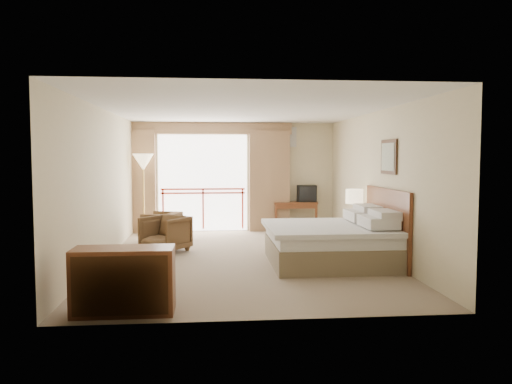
{
  "coord_description": "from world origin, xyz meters",
  "views": [
    {
      "loc": [
        -0.6,
        -9.01,
        1.85
      ],
      "look_at": [
        0.25,
        0.4,
        1.18
      ],
      "focal_mm": 35.0,
      "sensor_mm": 36.0,
      "label": 1
    }
  ],
  "objects": [
    {
      "name": "wall_front",
      "position": [
        0.0,
        -3.5,
        1.35
      ],
      "size": [
        5.0,
        0.0,
        5.0
      ],
      "primitive_type": "plane",
      "rotation": [
        -1.57,
        0.0,
        0.0
      ],
      "color": "beige",
      "rests_on": "ground"
    },
    {
      "name": "wastebasket",
      "position": [
        0.93,
        2.57,
        0.15
      ],
      "size": [
        0.31,
        0.31,
        0.31
      ],
      "primitive_type": "cylinder",
      "rotation": [
        0.0,
        0.0,
        0.33
      ],
      "color": "black",
      "rests_on": "floor"
    },
    {
      "name": "side_table",
      "position": [
        -1.77,
        1.52,
        0.34
      ],
      "size": [
        0.46,
        0.46,
        0.5
      ],
      "rotation": [
        0.0,
        0.0,
        0.02
      ],
      "color": "black",
      "rests_on": "floor"
    },
    {
      "name": "cup",
      "position": [
        1.31,
        3.35,
        0.76
      ],
      "size": [
        0.07,
        0.07,
        0.1
      ],
      "primitive_type": "cylinder",
      "rotation": [
        0.0,
        0.0,
        -0.04
      ],
      "color": "white",
      "rests_on": "desk"
    },
    {
      "name": "floor_lamp",
      "position": [
        -2.18,
        2.88,
        1.66
      ],
      "size": [
        0.49,
        0.49,
        1.93
      ],
      "rotation": [
        0.0,
        0.0,
        0.12
      ],
      "color": "tan",
      "rests_on": "floor"
    },
    {
      "name": "wall_right",
      "position": [
        2.5,
        0.0,
        1.35
      ],
      "size": [
        0.0,
        7.0,
        7.0
      ],
      "primitive_type": "plane",
      "rotation": [
        1.57,
        0.0,
        -1.57
      ],
      "color": "beige",
      "rests_on": "ground"
    },
    {
      "name": "book",
      "position": [
        -1.77,
        1.52,
        0.5
      ],
      "size": [
        0.17,
        0.23,
        0.02
      ],
      "primitive_type": "imported",
      "rotation": [
        0.0,
        0.0,
        -0.0
      ],
      "color": "white",
      "rests_on": "side_table"
    },
    {
      "name": "dresser",
      "position": [
        -1.63,
        -3.11,
        0.39
      ],
      "size": [
        1.18,
        0.5,
        0.78
      ],
      "rotation": [
        0.0,
        0.0,
        0.08
      ],
      "color": "#592C1A",
      "rests_on": "floor"
    },
    {
      "name": "armchair_far",
      "position": [
        -1.68,
        1.95,
        0.0
      ],
      "size": [
        0.91,
        0.89,
        0.66
      ],
      "primitive_type": "imported",
      "rotation": [
        0.0,
        0.0,
        -1.9
      ],
      "color": "#452E1A",
      "rests_on": "floor"
    },
    {
      "name": "wall_left",
      "position": [
        -2.5,
        0.0,
        1.35
      ],
      "size": [
        0.0,
        7.0,
        7.0
      ],
      "primitive_type": "plane",
      "rotation": [
        1.57,
        0.0,
        1.57
      ],
      "color": "beige",
      "rests_on": "ground"
    },
    {
      "name": "floor",
      "position": [
        0.0,
        0.0,
        0.0
      ],
      "size": [
        7.0,
        7.0,
        0.0
      ],
      "primitive_type": "plane",
      "color": "#84715B",
      "rests_on": "ground"
    },
    {
      "name": "tv",
      "position": [
        1.81,
        3.39,
        0.93
      ],
      "size": [
        0.47,
        0.37,
        0.42
      ],
      "rotation": [
        0.0,
        0.0,
        -0.22
      ],
      "color": "black",
      "rests_on": "desk"
    },
    {
      "name": "nightstand",
      "position": [
        2.23,
        0.55,
        0.29
      ],
      "size": [
        0.44,
        0.51,
        0.59
      ],
      "primitive_type": "cube",
      "rotation": [
        0.0,
        0.0,
        0.05
      ],
      "color": "#592C1A",
      "rests_on": "floor"
    },
    {
      "name": "phone",
      "position": [
        2.18,
        0.4,
        0.63
      ],
      "size": [
        0.2,
        0.17,
        0.08
      ],
      "primitive_type": "cube",
      "rotation": [
        0.0,
        0.0,
        0.15
      ],
      "color": "black",
      "rests_on": "nightstand"
    },
    {
      "name": "armchair_near",
      "position": [
        -1.49,
        0.74,
        0.0
      ],
      "size": [
        1.07,
        1.07,
        0.7
      ],
      "primitive_type": "imported",
      "rotation": [
        0.0,
        0.0,
        -0.64
      ],
      "color": "#452E1A",
      "rests_on": "floor"
    },
    {
      "name": "wall_back",
      "position": [
        0.0,
        3.5,
        1.35
      ],
      "size": [
        5.0,
        0.0,
        5.0
      ],
      "primitive_type": "plane",
      "rotation": [
        1.57,
        0.0,
        0.0
      ],
      "color": "beige",
      "rests_on": "ground"
    },
    {
      "name": "bed",
      "position": [
        1.5,
        -0.6,
        0.38
      ],
      "size": [
        2.13,
        2.06,
        0.97
      ],
      "color": "brown",
      "rests_on": "floor"
    },
    {
      "name": "balcony_railing",
      "position": [
        -0.8,
        3.46,
        0.81
      ],
      "size": [
        2.09,
        0.03,
        1.02
      ],
      "color": "#B8280F",
      "rests_on": "wall_back"
    },
    {
      "name": "framed_art",
      "position": [
        2.47,
        -0.6,
        1.85
      ],
      "size": [
        0.04,
        0.72,
        0.6
      ],
      "color": "black",
      "rests_on": "wall_right"
    },
    {
      "name": "ceiling",
      "position": [
        0.0,
        0.0,
        2.7
      ],
      "size": [
        7.0,
        7.0,
        0.0
      ],
      "primitive_type": "plane",
      "rotation": [
        3.14,
        0.0,
        0.0
      ],
      "color": "white",
      "rests_on": "wall_back"
    },
    {
      "name": "headboard",
      "position": [
        2.46,
        -0.6,
        0.65
      ],
      "size": [
        0.06,
        2.1,
        1.3
      ],
      "primitive_type": "cube",
      "color": "#592C1A",
      "rests_on": "wall_right"
    },
    {
      "name": "desk",
      "position": [
        1.51,
        3.44,
        0.56
      ],
      "size": [
        1.1,
        0.53,
        0.72
      ],
      "rotation": [
        0.0,
        0.0,
        0.02
      ],
      "color": "#592C1A",
      "rests_on": "floor"
    },
    {
      "name": "valance",
      "position": [
        -0.8,
        3.38,
        2.55
      ],
      "size": [
        4.4,
        0.22,
        0.28
      ],
      "primitive_type": "cube",
      "color": "#846246",
      "rests_on": "wall_back"
    },
    {
      "name": "table_lamp",
      "position": [
        2.23,
        0.6,
        1.06
      ],
      "size": [
        0.34,
        0.34,
        0.6
      ],
      "rotation": [
        0.0,
        0.0,
        0.2
      ],
      "color": "tan",
      "rests_on": "nightstand"
    },
    {
      "name": "hvac_vent",
      "position": [
        1.3,
        3.47,
        2.35
      ],
      "size": [
        0.5,
        0.04,
        0.5
      ],
      "primitive_type": "cube",
      "color": "silver",
      "rests_on": "wall_back"
    },
    {
      "name": "coffee_maker",
      "position": [
        1.16,
        3.4,
        0.84
      ],
      "size": [
        0.15,
        0.15,
        0.25
      ],
      "primitive_type": "cylinder",
      "rotation": [
        0.0,
        0.0,
        0.37
      ],
      "color": "black",
      "rests_on": "desk"
    },
    {
      "name": "curtain_right",
      "position": [
        0.85,
        3.35,
        1.25
      ],
      "size": [
        1.0,
        0.26,
        2.5
      ],
      "primitive_type": "cube",
      "color": "#846246",
      "rests_on": "wall_back"
    },
    {
      "name": "balcony_door",
      "position": [
        -0.8,
        3.48,
        1.2
      ],
      "size": [
        2.4,
        0.0,
        2.4
      ],
      "primitive_type": "plane",
      "rotation": [
        1.57,
        0.0,
        0.0
      ],
      "color": "white",
      "rests_on": "wall_back"
    },
    {
      "name": "curtain_left",
      "position": [
        -2.45,
        3.35,
        1.25
      ],
      "size": [
        1.0,
        0.26,
        2.5
      ],
      "primitive_type": "cube",
      "color": "#846246",
      "rests_on": "wall_back"
    }
  ]
}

